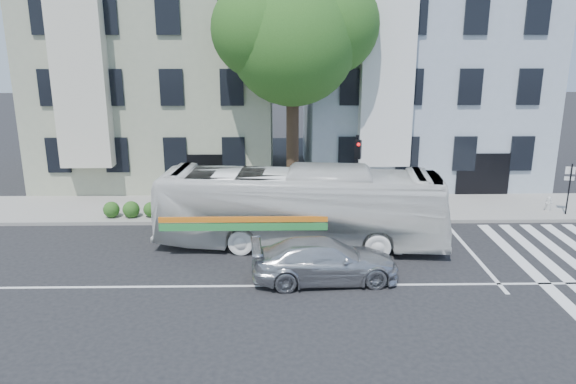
{
  "coord_description": "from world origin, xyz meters",
  "views": [
    {
      "loc": [
        -0.66,
        -16.56,
        7.89
      ],
      "look_at": [
        -0.31,
        2.62,
        2.4
      ],
      "focal_mm": 35.0,
      "sensor_mm": 36.0,
      "label": 1
    }
  ],
  "objects_px": {
    "traffic_signal": "(357,168)",
    "fire_hydrant": "(548,203)",
    "bus": "(300,208)",
    "sedan": "(325,260)"
  },
  "relations": [
    {
      "from": "traffic_signal",
      "to": "fire_hydrant",
      "type": "relative_size",
      "value": 5.82
    },
    {
      "from": "fire_hydrant",
      "to": "bus",
      "type": "bearing_deg",
      "value": -161.92
    },
    {
      "from": "bus",
      "to": "traffic_signal",
      "type": "xyz_separation_m",
      "value": [
        2.43,
        2.37,
        0.96
      ]
    },
    {
      "from": "traffic_signal",
      "to": "fire_hydrant",
      "type": "distance_m",
      "value": 9.19
    },
    {
      "from": "sedan",
      "to": "fire_hydrant",
      "type": "height_order",
      "value": "sedan"
    },
    {
      "from": "sedan",
      "to": "traffic_signal",
      "type": "distance_m",
      "value": 6.05
    },
    {
      "from": "bus",
      "to": "fire_hydrant",
      "type": "bearing_deg",
      "value": -65.98
    },
    {
      "from": "bus",
      "to": "fire_hydrant",
      "type": "distance_m",
      "value": 11.94
    },
    {
      "from": "bus",
      "to": "fire_hydrant",
      "type": "height_order",
      "value": "bus"
    },
    {
      "from": "sedan",
      "to": "traffic_signal",
      "type": "xyz_separation_m",
      "value": [
        1.74,
        5.52,
        1.77
      ]
    }
  ]
}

